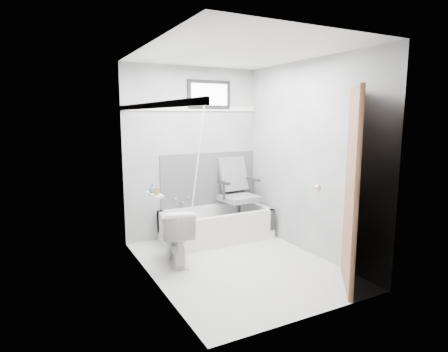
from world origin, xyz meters
TOP-DOWN VIEW (x-y plane):
  - floor at (0.00, 0.00)m, footprint 2.60×2.60m
  - ceiling at (0.00, 0.00)m, footprint 2.60×2.60m
  - wall_back at (0.00, 1.30)m, footprint 2.00×0.02m
  - wall_front at (0.00, -1.30)m, footprint 2.00×0.02m
  - wall_left at (-1.00, 0.00)m, footprint 0.02×2.60m
  - wall_right at (1.00, 0.00)m, footprint 0.02×2.60m
  - bathtub at (0.19, 0.93)m, footprint 1.50×0.70m
  - office_chair at (0.57, 0.98)m, footprint 0.62×0.62m
  - toilet at (-0.62, 0.39)m, footprint 0.51×0.73m
  - door at (0.98, -1.28)m, footprint 0.78×0.78m
  - window at (0.25, 1.29)m, footprint 0.66×0.04m
  - backerboard at (0.25, 1.29)m, footprint 1.50×0.02m
  - trim_back at (0.00, 1.29)m, footprint 2.00×0.02m
  - trim_left at (-0.99, 0.00)m, footprint 0.02×2.60m
  - pole at (-0.04, 1.06)m, footprint 0.02×0.60m
  - shelf at (-0.93, 0.14)m, footprint 0.10×0.32m
  - soap_bottle_a at (-0.94, 0.06)m, footprint 0.06×0.06m
  - soap_bottle_b at (-0.94, 0.20)m, footprint 0.11×0.11m
  - faucet at (-0.20, 1.27)m, footprint 0.26×0.10m

SIDE VIEW (x-z plane):
  - floor at x=0.00m, z-range 0.00..0.00m
  - bathtub at x=0.19m, z-range 0.00..0.42m
  - toilet at x=-0.62m, z-range 0.00..0.66m
  - faucet at x=-0.20m, z-range 0.47..0.63m
  - office_chair at x=0.57m, z-range 0.12..1.12m
  - backerboard at x=0.25m, z-range 0.41..1.19m
  - shelf at x=-0.93m, z-range 0.89..0.91m
  - soap_bottle_b at x=-0.94m, z-range 0.91..1.01m
  - soap_bottle_a at x=-0.94m, z-range 0.92..1.01m
  - door at x=0.98m, z-range 0.00..2.00m
  - pole at x=-0.04m, z-range 0.11..1.99m
  - wall_back at x=0.00m, z-range 0.00..2.40m
  - wall_front at x=0.00m, z-range 0.00..2.40m
  - wall_left at x=-1.00m, z-range 0.00..2.40m
  - wall_right at x=1.00m, z-range 0.00..2.40m
  - trim_back at x=0.00m, z-range 1.79..1.85m
  - trim_left at x=-0.99m, z-range 1.79..1.85m
  - window at x=0.25m, z-range 1.82..2.22m
  - ceiling at x=0.00m, z-range 2.40..2.40m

